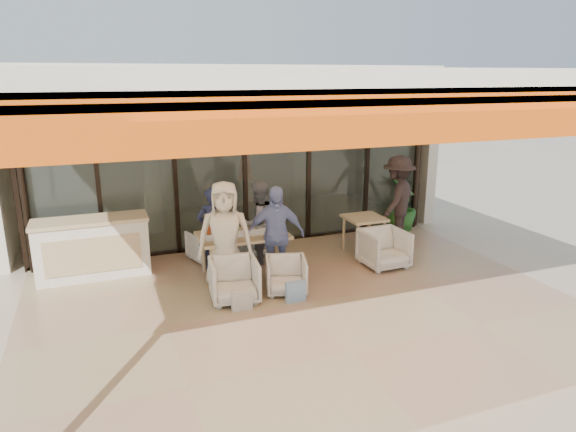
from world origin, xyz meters
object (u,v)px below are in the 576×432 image
at_px(diner_periwinkle, 275,235).
at_px(host_counter, 93,248).
at_px(chair_near_right, 286,274).
at_px(diner_navy, 213,229).
at_px(side_table, 364,222).
at_px(side_chair, 384,247).
at_px(chair_far_right, 251,240).
at_px(standing_woman, 398,200).
at_px(diner_cream, 225,236).
at_px(dining_table, 243,237).
at_px(potted_palm, 401,205).
at_px(chair_near_left, 234,278).
at_px(chair_far_left, 207,244).
at_px(diner_grey, 258,223).

bearing_deg(diner_periwinkle, host_counter, 167.24).
distance_m(chair_near_right, diner_navy, 1.69).
relative_size(side_table, side_chair, 0.98).
relative_size(chair_far_right, standing_woman, 0.33).
relative_size(diner_cream, side_chair, 2.32).
relative_size(chair_near_right, diner_periwinkle, 0.39).
xyz_separation_m(chair_near_right, diner_navy, (-0.84, 1.40, 0.43)).
relative_size(host_counter, dining_table, 1.23).
relative_size(chair_far_right, diner_periwinkle, 0.37).
xyz_separation_m(host_counter, standing_woman, (5.81, -0.21, 0.37)).
bearing_deg(diner_cream, standing_woman, 29.90).
xyz_separation_m(host_counter, potted_palm, (6.36, 0.47, 0.06)).
bearing_deg(standing_woman, chair_near_left, -14.99).
xyz_separation_m(diner_navy, diner_periwinkle, (0.84, -0.90, 0.07)).
distance_m(chair_far_right, standing_woman, 3.07).
height_order(diner_cream, diner_periwinkle, diner_cream).
distance_m(diner_periwinkle, side_chair, 2.08).
height_order(standing_woman, potted_palm, standing_woman).
height_order(chair_far_right, chair_near_right, chair_near_right).
distance_m(side_table, potted_palm, 1.85).
distance_m(diner_navy, diner_periwinkle, 1.23).
bearing_deg(host_counter, side_table, -6.97).
distance_m(diner_periwinkle, standing_woman, 3.18).
xyz_separation_m(dining_table, side_table, (2.46, 0.22, -0.05)).
height_order(host_counter, standing_woman, standing_woman).
xyz_separation_m(chair_near_right, potted_palm, (3.54, 2.23, 0.27)).
bearing_deg(dining_table, chair_far_left, 113.70).
height_order(chair_near_left, side_table, side_table).
xyz_separation_m(diner_cream, side_chair, (2.87, -0.07, -0.50)).
distance_m(chair_far_right, potted_palm, 3.57).
bearing_deg(chair_far_right, side_table, 157.05).
distance_m(chair_far_left, standing_woman, 3.89).
bearing_deg(chair_far_right, chair_near_left, 62.85).
xyz_separation_m(diner_periwinkle, standing_woman, (2.99, 1.05, 0.09)).
distance_m(host_counter, chair_near_left, 2.66).
height_order(dining_table, chair_near_left, dining_table).
bearing_deg(diner_periwinkle, diner_cream, -168.52).
xyz_separation_m(chair_far_right, potted_palm, (3.54, 0.33, 0.29)).
bearing_deg(diner_grey, chair_near_right, 74.23).
relative_size(chair_near_right, diner_navy, 0.43).
relative_size(chair_far_left, chair_near_right, 0.99).
bearing_deg(chair_near_right, side_chair, 27.65).
xyz_separation_m(chair_near_right, side_table, (2.03, 1.18, 0.32)).
distance_m(chair_far_left, diner_navy, 0.66).
height_order(diner_cream, potted_palm, diner_cream).
bearing_deg(diner_navy, dining_table, 128.60).
xyz_separation_m(host_counter, chair_far_left, (1.98, 0.13, -0.22)).
xyz_separation_m(chair_near_right, diner_grey, (-0.00, 1.40, 0.45)).
xyz_separation_m(chair_far_left, diner_periwinkle, (0.84, -1.40, 0.50)).
bearing_deg(chair_near_left, potted_palm, 33.48).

